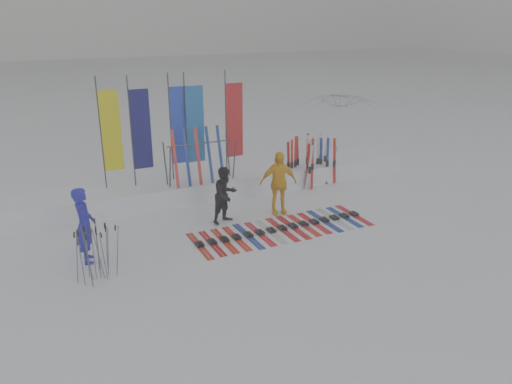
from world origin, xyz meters
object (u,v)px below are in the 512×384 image
person_blue (84,225)px  ski_rack (200,156)px  ski_row (282,228)px  person_yellow (278,183)px  person_black (225,195)px  tent_canopy (340,126)px

person_blue → ski_rack: (3.72, 2.66, 0.49)m
ski_row → ski_rack: size_ratio=2.35×
person_yellow → ski_row: (-0.44, -1.09, -0.87)m
person_black → ski_row: 1.78m
person_yellow → ski_rack: size_ratio=0.89×
tent_canopy → person_black: bearing=-147.9°
ski_rack → tent_canopy: bearing=18.3°
tent_canopy → ski_rack: 6.83m
person_black → tent_canopy: tent_canopy is taller
person_yellow → ski_row: bearing=-99.1°
person_blue → tent_canopy: 11.28m
person_yellow → ski_rack: ski_rack is taller
person_black → person_yellow: size_ratio=0.86×
person_blue → ski_rack: ski_rack is taller
person_yellow → ski_rack: bearing=142.5°
ski_row → person_black: bearing=134.9°
person_yellow → ski_rack: (-1.60, 1.95, 0.48)m
person_blue → person_black: 3.82m
person_yellow → tent_canopy: 6.38m
ski_row → ski_rack: bearing=110.9°
person_yellow → ski_row: person_yellow is taller
person_yellow → person_blue: bearing=-159.4°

